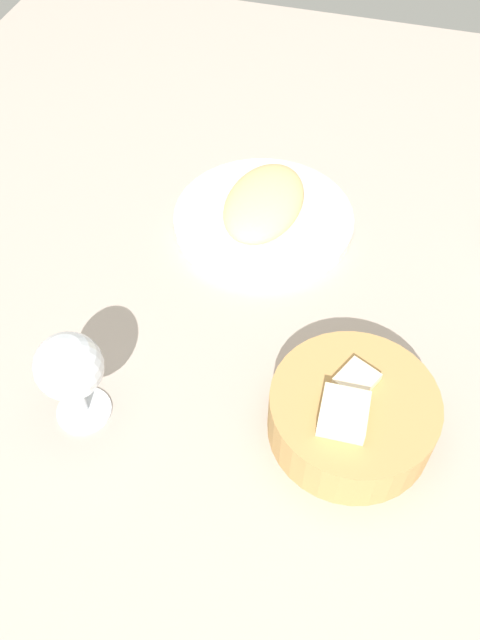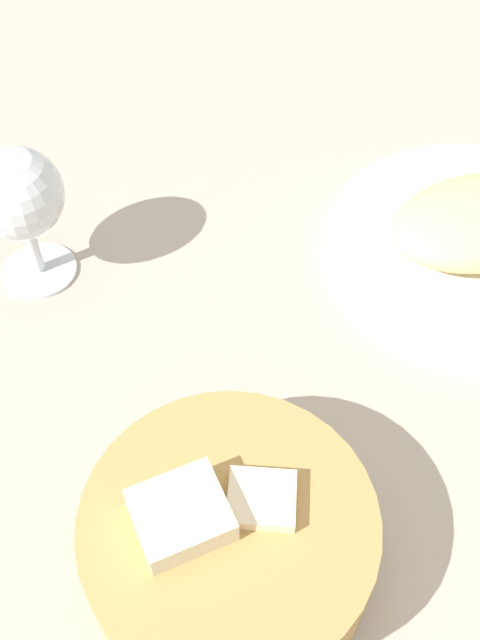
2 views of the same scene
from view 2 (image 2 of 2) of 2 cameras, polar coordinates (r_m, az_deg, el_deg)
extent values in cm
cube|color=#AE9E92|center=(60.27, 12.89, -3.31)|extent=(140.00, 140.00, 2.00)
cylinder|color=white|center=(67.21, 17.08, 5.24)|extent=(24.55, 24.55, 1.40)
cylinder|color=tan|center=(47.95, -0.81, -16.01)|extent=(17.47, 17.47, 5.91)
cube|color=beige|center=(45.90, -4.27, -14.99)|extent=(5.30, 4.81, 5.12)
cube|color=beige|center=(46.67, 1.58, -13.86)|extent=(5.06, 4.88, 3.91)
cylinder|color=silver|center=(65.19, -14.60, 3.67)|extent=(5.98, 5.98, 0.60)
cylinder|color=silver|center=(63.38, -15.05, 5.18)|extent=(1.00, 1.00, 4.47)
sphere|color=silver|center=(59.46, -16.21, 8.96)|extent=(7.05, 7.05, 7.05)
camera|label=1|loc=(0.39, -104.08, 20.68)|focal=37.36mm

